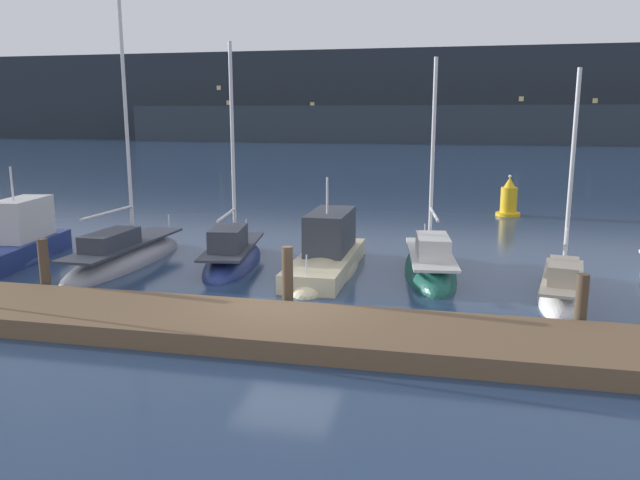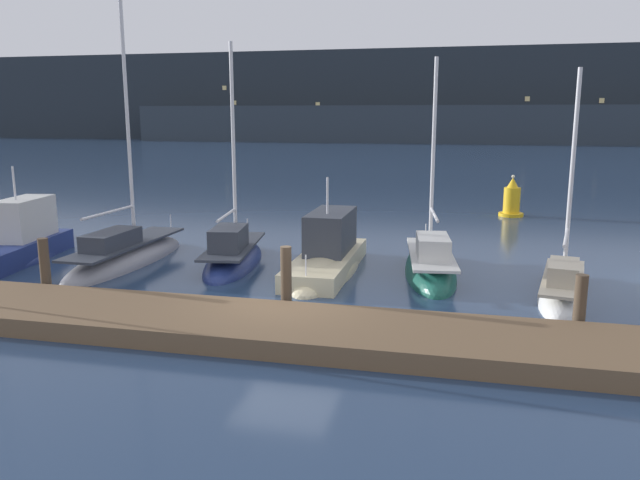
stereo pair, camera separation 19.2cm
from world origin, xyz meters
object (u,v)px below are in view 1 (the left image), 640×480
motorboat_berth_5 (327,262)px  channel_buoy (509,200)px  sailboat_berth_3 (125,260)px  sailboat_berth_7 (562,292)px  sailboat_berth_6 (430,271)px  sailboat_berth_4 (233,260)px  motorboat_berth_2 (18,250)px

motorboat_berth_5 → channel_buoy: motorboat_berth_5 is taller
sailboat_berth_3 → sailboat_berth_7: (13.91, -0.75, -0.02)m
sailboat_berth_6 → sailboat_berth_4: bearing=-178.9°
motorboat_berth_5 → sailboat_berth_6: sailboat_berth_6 is taller
motorboat_berth_5 → sailboat_berth_7: bearing=-11.2°
channel_buoy → motorboat_berth_2: bearing=-141.1°
sailboat_berth_6 → sailboat_berth_7: size_ratio=1.11×
channel_buoy → sailboat_berth_6: bearing=-104.4°
sailboat_berth_3 → channel_buoy: (13.43, 13.54, 0.63)m
sailboat_berth_4 → channel_buoy: (9.84, 12.79, 0.61)m
sailboat_berth_4 → motorboat_berth_5: (3.29, -0.10, 0.12)m
sailboat_berth_3 → sailboat_berth_6: 10.21m
motorboat_berth_5 → channel_buoy: size_ratio=3.14×
motorboat_berth_2 → sailboat_berth_6: (14.00, 1.25, -0.29)m
motorboat_berth_5 → sailboat_berth_7: (7.03, -1.39, -0.16)m
motorboat_berth_5 → channel_buoy: 14.47m
sailboat_berth_4 → motorboat_berth_5: bearing=-1.8°
sailboat_berth_3 → sailboat_berth_4: size_ratio=1.44×
sailboat_berth_3 → sailboat_berth_4: 3.67m
sailboat_berth_3 → motorboat_berth_5: bearing=5.3°
sailboat_berth_4 → sailboat_berth_6: size_ratio=1.05×
motorboat_berth_2 → sailboat_berth_6: bearing=5.1°
sailboat_berth_6 → sailboat_berth_7: (3.73, -1.62, 0.01)m
channel_buoy → sailboat_berth_4: bearing=-127.6°
sailboat_berth_4 → sailboat_berth_6: bearing=1.1°
sailboat_berth_4 → sailboat_berth_3: bearing=-168.3°
sailboat_berth_3 → motorboat_berth_5: size_ratio=1.76×
motorboat_berth_2 → sailboat_berth_3: 3.85m
sailboat_berth_4 → sailboat_berth_7: (10.32, -1.49, -0.04)m
sailboat_berth_6 → sailboat_berth_7: bearing=-23.5°
motorboat_berth_2 → sailboat_berth_6: size_ratio=0.75×
sailboat_berth_7 → motorboat_berth_5: bearing=168.8°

